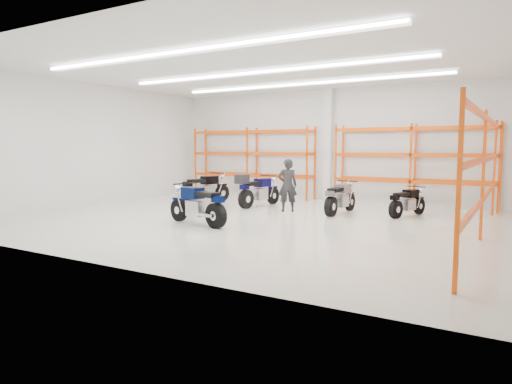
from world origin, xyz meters
The scene contains 12 objects.
ground centered at (0.00, 0.00, 0.00)m, with size 14.00×14.00×0.00m, color silver.
room_shell centered at (0.00, 0.03, 3.28)m, with size 14.02×12.02×4.51m.
motorcycle_main centered at (-0.83, -1.66, 0.53)m, with size 2.29×0.94×1.14m.
motorcycle_back_a centered at (-3.64, 2.32, 0.54)m, with size 0.90×2.33×1.15m.
motorcycle_back_b centered at (-1.43, 2.50, 0.58)m, with size 0.79×2.36×1.21m.
motorcycle_back_c centered at (1.79, 2.34, 0.49)m, with size 0.71×2.14×1.05m.
motorcycle_back_d centered at (3.78, 2.85, 0.43)m, with size 0.86×1.82×0.92m.
standing_man centered at (0.08, 1.99, 0.89)m, with size 0.65×0.42×1.77m, color black.
structural_column centered at (0.00, 5.82, 2.25)m, with size 0.32×0.32×4.50m, color white.
pallet_racking_back_left centered at (-3.40, 5.48, 1.79)m, with size 5.67×0.87×3.00m.
pallet_racking_back_right centered at (3.40, 5.48, 1.79)m, with size 5.67×0.87×3.00m.
pallet_racking_side centered at (6.48, 0.00, 1.81)m, with size 0.87×9.07×3.00m.
Camera 1 is at (6.87, -11.64, 2.16)m, focal length 32.00 mm.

